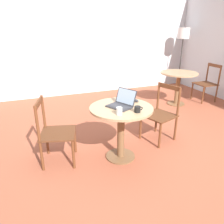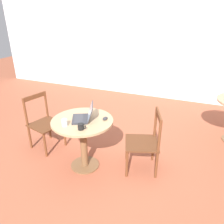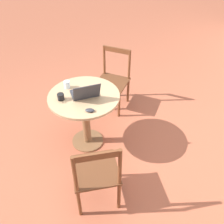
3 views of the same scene
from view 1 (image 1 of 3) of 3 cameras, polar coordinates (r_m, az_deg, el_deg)
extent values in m
plane|color=#9E5138|center=(3.35, 5.86, -10.02)|extent=(16.00, 16.00, 0.00)
cube|color=silver|center=(5.92, -8.43, 17.59)|extent=(9.40, 0.06, 2.70)
cylinder|color=brown|center=(3.20, 2.21, -11.40)|extent=(0.41, 0.41, 0.02)
cylinder|color=brown|center=(3.01, 2.31, -5.58)|extent=(0.10, 0.10, 0.71)
cylinder|color=tan|center=(2.86, 2.42, 1.01)|extent=(0.84, 0.84, 0.03)
cylinder|color=brown|center=(5.45, 16.30, 2.15)|extent=(0.41, 0.41, 0.02)
cylinder|color=brown|center=(5.34, 16.71, 5.84)|extent=(0.10, 0.10, 0.71)
cylinder|color=tan|center=(5.26, 17.14, 9.70)|extent=(0.84, 0.84, 0.03)
cylinder|color=brown|center=(3.25, -9.66, -7.10)|extent=(0.04, 0.04, 0.41)
cylinder|color=brown|center=(2.91, -10.05, -10.87)|extent=(0.04, 0.04, 0.41)
cylinder|color=brown|center=(3.30, -16.62, -7.26)|extent=(0.04, 0.04, 0.41)
cylinder|color=brown|center=(2.96, -17.87, -10.96)|extent=(0.04, 0.04, 0.41)
cube|color=#562F1A|center=(2.99, -13.92, -5.39)|extent=(0.55, 0.55, 0.02)
cylinder|color=brown|center=(3.11, -17.51, 0.12)|extent=(0.04, 0.04, 0.46)
cylinder|color=brown|center=(2.75, -18.96, -2.92)|extent=(0.04, 0.04, 0.46)
cube|color=brown|center=(2.86, -18.64, 2.28)|extent=(0.13, 0.42, 0.07)
cylinder|color=brown|center=(3.38, 12.39, -6.11)|extent=(0.04, 0.04, 0.41)
cylinder|color=brown|center=(3.60, 7.45, -3.92)|extent=(0.04, 0.04, 0.41)
cylinder|color=brown|center=(3.67, 16.26, -4.14)|extent=(0.04, 0.04, 0.41)
cylinder|color=brown|center=(3.88, 11.47, -2.24)|extent=(0.04, 0.04, 0.41)
cube|color=#562F1A|center=(3.54, 12.17, -0.88)|extent=(0.57, 0.57, 0.02)
cylinder|color=brown|center=(3.51, 17.03, 2.59)|extent=(0.04, 0.04, 0.46)
cylinder|color=brown|center=(3.72, 11.99, 4.19)|extent=(0.04, 0.04, 0.46)
cube|color=brown|center=(3.56, 14.73, 6.39)|extent=(0.16, 0.41, 0.07)
cylinder|color=brown|center=(5.61, 22.66, 4.01)|extent=(0.04, 0.04, 0.41)
cylinder|color=brown|center=(5.90, 20.16, 5.16)|extent=(0.04, 0.04, 0.41)
cylinder|color=brown|center=(5.88, 25.58, 4.31)|extent=(0.04, 0.04, 0.41)
cylinder|color=brown|center=(6.15, 23.05, 5.41)|extent=(0.04, 0.04, 0.41)
cube|color=#562F1A|center=(5.83, 23.17, 6.77)|extent=(0.46, 0.46, 0.02)
cylinder|color=brown|center=(5.78, 26.31, 8.61)|extent=(0.04, 0.04, 0.46)
cylinder|color=brown|center=(6.05, 23.68, 9.54)|extent=(0.04, 0.04, 0.46)
cube|color=brown|center=(5.88, 25.27, 10.93)|extent=(0.04, 0.43, 0.07)
cylinder|color=#333333|center=(6.89, 16.72, 6.14)|extent=(0.26, 0.26, 0.02)
cylinder|color=#333333|center=(6.75, 17.37, 11.90)|extent=(0.02, 0.02, 1.41)
cylinder|color=silver|center=(6.67, 18.22, 18.99)|extent=(0.32, 0.32, 0.29)
cube|color=#2D2D33|center=(2.84, 1.86, 1.38)|extent=(0.32, 0.37, 0.02)
cube|color=#38383D|center=(2.82, 1.60, 1.48)|extent=(0.22, 0.28, 0.00)
cube|color=#2D2D33|center=(2.91, 3.68, 4.08)|extent=(0.21, 0.31, 0.20)
cube|color=#9EB2C6|center=(2.91, 3.63, 4.09)|extent=(0.19, 0.28, 0.18)
ellipsoid|color=#2D2D33|center=(3.07, 6.30, 2.99)|extent=(0.06, 0.10, 0.03)
cylinder|color=black|center=(2.69, 6.65, 0.71)|extent=(0.08, 0.08, 0.08)
torus|color=black|center=(2.71, 7.60, 0.92)|extent=(0.05, 0.01, 0.05)
cylinder|color=silver|center=(2.60, 1.91, 0.24)|extent=(0.07, 0.07, 0.09)
camera|label=2|loc=(2.46, 69.16, 16.21)|focal=35.00mm
camera|label=3|loc=(4.60, 29.82, 27.84)|focal=40.00mm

